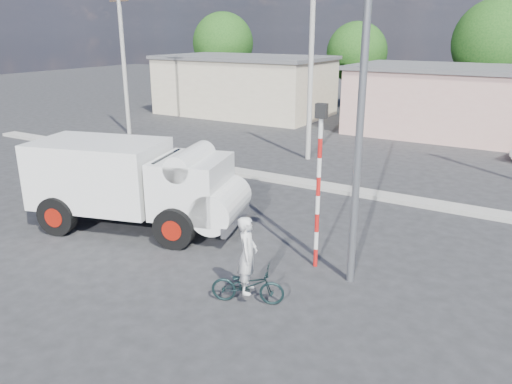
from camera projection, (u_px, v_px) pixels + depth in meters
The scene contains 9 objects.
ground_plane at pixel (187, 260), 13.78m from camera, with size 120.00×120.00×0.00m, color #272729.
median at pixel (310, 184), 20.28m from camera, with size 40.00×0.80×0.16m, color #99968E.
truck at pixel (137, 182), 15.56m from camera, with size 7.07×4.13×2.75m.
bicycle at pixel (248, 285), 11.51m from camera, with size 0.60×1.71×0.90m, color black.
cyclist at pixel (248, 267), 11.37m from camera, with size 0.67×0.44×1.83m, color silver.
traffic_pole at pixel (319, 173), 12.63m from camera, with size 0.28×0.18×4.36m.
streetlight at pixel (356, 81), 11.19m from camera, with size 2.34×0.22×9.00m.
building_row at pixel (425, 97), 30.50m from camera, with size 37.80×7.30×4.44m.
utility_poles at pixel (426, 80), 20.70m from camera, with size 35.40×0.24×8.00m.
Camera 1 is at (8.10, -9.74, 6.07)m, focal length 35.00 mm.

